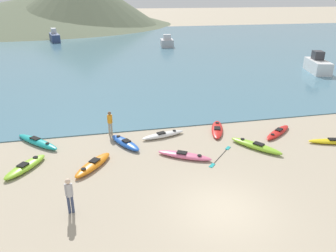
% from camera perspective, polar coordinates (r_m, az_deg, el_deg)
% --- Properties ---
extents(ground_plane, '(400.00, 400.00, 0.00)m').
position_cam_1_polar(ground_plane, '(13.92, 9.54, -14.21)').
color(ground_plane, tan).
extents(bay_water, '(160.00, 70.00, 0.06)m').
position_cam_1_polar(bay_water, '(55.09, -8.12, 13.31)').
color(bay_water, teal).
rests_on(bay_water, ground_plane).
extents(far_hill_left, '(77.18, 77.18, 7.63)m').
position_cam_1_polar(far_hill_left, '(105.35, -22.34, 18.11)').
color(far_hill_left, '#5B664C').
rests_on(far_hill_left, ground_plane).
extents(far_hill_midright, '(51.00, 51.00, 6.60)m').
position_cam_1_polar(far_hill_midright, '(102.78, -14.63, 18.63)').
color(far_hill_midright, '#5B664C').
rests_on(far_hill_midright, ground_plane).
extents(kayak_on_sand_0, '(2.10, 2.69, 0.36)m').
position_cam_1_polar(kayak_on_sand_0, '(17.95, -23.58, -6.48)').
color(kayak_on_sand_0, '#8CCC2D').
rests_on(kayak_on_sand_0, ground_plane).
extents(kayak_on_sand_1, '(2.74, 2.26, 0.29)m').
position_cam_1_polar(kayak_on_sand_1, '(21.61, 18.59, -1.03)').
color(kayak_on_sand_1, red).
rests_on(kayak_on_sand_1, ground_plane).
extents(kayak_on_sand_2, '(2.85, 1.26, 0.32)m').
position_cam_1_polar(kayak_on_sand_2, '(20.07, -0.85, -1.54)').
color(kayak_on_sand_2, white).
rests_on(kayak_on_sand_2, ground_plane).
extents(kayak_on_sand_3, '(2.83, 3.03, 0.38)m').
position_cam_1_polar(kayak_on_sand_3, '(20.55, -21.81, -2.56)').
color(kayak_on_sand_3, teal).
rests_on(kayak_on_sand_3, ground_plane).
extents(kayak_on_sand_4, '(3.27, 1.42, 0.29)m').
position_cam_1_polar(kayak_on_sand_4, '(21.61, 27.20, -2.40)').
color(kayak_on_sand_4, yellow).
rests_on(kayak_on_sand_4, ground_plane).
extents(kayak_on_sand_5, '(1.80, 2.70, 0.37)m').
position_cam_1_polar(kayak_on_sand_5, '(19.12, -7.46, -2.91)').
color(kayak_on_sand_5, blue).
rests_on(kayak_on_sand_5, ground_plane).
extents(kayak_on_sand_6, '(2.89, 2.13, 0.31)m').
position_cam_1_polar(kayak_on_sand_6, '(17.61, 2.88, -5.13)').
color(kayak_on_sand_6, '#E5668C').
rests_on(kayak_on_sand_6, ground_plane).
extents(kayak_on_sand_7, '(2.22, 2.70, 0.36)m').
position_cam_1_polar(kayak_on_sand_7, '(17.07, -12.90, -6.56)').
color(kayak_on_sand_7, orange).
rests_on(kayak_on_sand_7, ground_plane).
extents(kayak_on_sand_8, '(2.36, 2.98, 0.37)m').
position_cam_1_polar(kayak_on_sand_8, '(19.25, 15.06, -3.35)').
color(kayak_on_sand_8, '#8CCC2D').
rests_on(kayak_on_sand_8, ground_plane).
extents(kayak_on_sand_9, '(1.71, 3.04, 0.30)m').
position_cam_1_polar(kayak_on_sand_9, '(21.15, 8.55, -0.57)').
color(kayak_on_sand_9, red).
rests_on(kayak_on_sand_9, ground_plane).
extents(person_near_foreground, '(0.32, 0.24, 1.56)m').
position_cam_1_polar(person_near_foreground, '(13.65, -16.82, -11.21)').
color(person_near_foreground, '#384260').
rests_on(person_near_foreground, ground_plane).
extents(person_near_waterline, '(0.31, 0.21, 1.52)m').
position_cam_1_polar(person_near_waterline, '(20.43, -10.07, 0.76)').
color(person_near_waterline, gray).
rests_on(person_near_waterline, ground_plane).
extents(moored_boat_1, '(2.92, 4.78, 2.26)m').
position_cam_1_polar(moored_boat_1, '(40.42, 24.60, 9.63)').
color(moored_boat_1, white).
rests_on(moored_boat_1, bay_water).
extents(moored_boat_2, '(2.39, 3.26, 2.00)m').
position_cam_1_polar(moored_boat_2, '(55.67, -0.20, 14.37)').
color(moored_boat_2, '#B2B2B7').
rests_on(moored_boat_2, bay_water).
extents(moored_boat_4, '(2.38, 5.39, 2.29)m').
position_cam_1_polar(moored_boat_4, '(65.64, -19.15, 14.46)').
color(moored_boat_4, navy).
rests_on(moored_boat_4, bay_water).
extents(loose_paddle, '(2.01, 2.17, 0.03)m').
position_cam_1_polar(loose_paddle, '(17.98, 9.12, -5.22)').
color(loose_paddle, black).
rests_on(loose_paddle, ground_plane).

